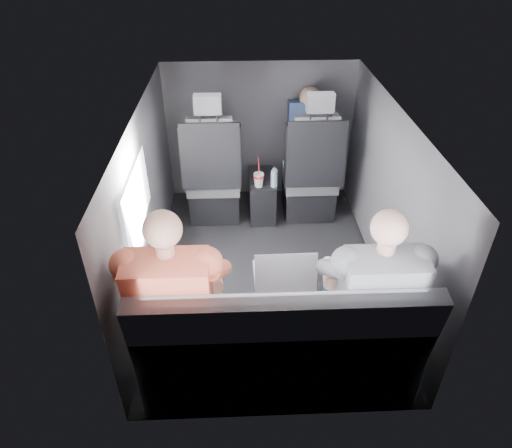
{
  "coord_description": "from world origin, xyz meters",
  "views": [
    {
      "loc": [
        -0.21,
        -2.87,
        2.45
      ],
      "look_at": [
        -0.1,
        -0.05,
        0.51
      ],
      "focal_mm": 32.0,
      "sensor_mm": 36.0,
      "label": 1
    }
  ],
  "objects_px": {
    "water_bottle": "(274,178)",
    "passenger_front_right": "(308,133)",
    "rear_bench": "(279,348)",
    "soda_cup": "(259,179)",
    "passenger_rear_right": "(369,293)",
    "front_seat_right": "(310,178)",
    "center_console": "(262,196)",
    "passenger_rear_left": "(176,297)",
    "front_seat_left": "(214,180)",
    "laptop_white": "(185,282)",
    "laptop_black": "(365,279)",
    "laptop_silver": "(284,273)"
  },
  "relations": [
    {
      "from": "water_bottle",
      "to": "passenger_rear_left",
      "type": "relative_size",
      "value": 0.14
    },
    {
      "from": "laptop_white",
      "to": "soda_cup",
      "type": "bearing_deg",
      "value": 71.61
    },
    {
      "from": "center_console",
      "to": "laptop_silver",
      "type": "distance_m",
      "value": 1.7
    },
    {
      "from": "rear_bench",
      "to": "laptop_black",
      "type": "relative_size",
      "value": 4.66
    },
    {
      "from": "center_console",
      "to": "passenger_rear_right",
      "type": "distance_m",
      "value": 1.97
    },
    {
      "from": "center_console",
      "to": "laptop_white",
      "type": "distance_m",
      "value": 1.84
    },
    {
      "from": "water_bottle",
      "to": "passenger_front_right",
      "type": "relative_size",
      "value": 0.24
    },
    {
      "from": "center_console",
      "to": "passenger_rear_left",
      "type": "distance_m",
      "value": 1.99
    },
    {
      "from": "rear_bench",
      "to": "passenger_front_right",
      "type": "relative_size",
      "value": 2.16
    },
    {
      "from": "water_bottle",
      "to": "passenger_front_right",
      "type": "distance_m",
      "value": 0.58
    },
    {
      "from": "laptop_white",
      "to": "laptop_black",
      "type": "xyz_separation_m",
      "value": [
        1.08,
        -0.01,
        -0.01
      ]
    },
    {
      "from": "rear_bench",
      "to": "laptop_silver",
      "type": "height_order",
      "value": "rear_bench"
    },
    {
      "from": "water_bottle",
      "to": "passenger_rear_left",
      "type": "xyz_separation_m",
      "value": [
        -0.69,
        -1.68,
        0.17
      ]
    },
    {
      "from": "laptop_silver",
      "to": "passenger_front_right",
      "type": "bearing_deg",
      "value": 78.12
    },
    {
      "from": "front_seat_left",
      "to": "passenger_rear_right",
      "type": "bearing_deg",
      "value": -61.88
    },
    {
      "from": "center_console",
      "to": "soda_cup",
      "type": "relative_size",
      "value": 1.71
    },
    {
      "from": "front_seat_left",
      "to": "laptop_silver",
      "type": "distance_m",
      "value": 1.69
    },
    {
      "from": "front_seat_right",
      "to": "laptop_white",
      "type": "xyz_separation_m",
      "value": [
        -1.0,
        -1.66,
        0.24
      ]
    },
    {
      "from": "passenger_front_right",
      "to": "soda_cup",
      "type": "bearing_deg",
      "value": -141.24
    },
    {
      "from": "front_seat_left",
      "to": "water_bottle",
      "type": "height_order",
      "value": "front_seat_left"
    },
    {
      "from": "laptop_black",
      "to": "passenger_rear_right",
      "type": "bearing_deg",
      "value": -95.13
    },
    {
      "from": "laptop_black",
      "to": "passenger_rear_right",
      "type": "xyz_separation_m",
      "value": [
        -0.01,
        -0.14,
        0.01
      ]
    },
    {
      "from": "soda_cup",
      "to": "passenger_front_right",
      "type": "xyz_separation_m",
      "value": [
        0.48,
        0.38,
        0.27
      ]
    },
    {
      "from": "rear_bench",
      "to": "laptop_silver",
      "type": "relative_size",
      "value": 4.35
    },
    {
      "from": "water_bottle",
      "to": "passenger_rear_right",
      "type": "bearing_deg",
      "value": -76.07
    },
    {
      "from": "center_console",
      "to": "passenger_front_right",
      "type": "bearing_deg",
      "value": 26.53
    },
    {
      "from": "laptop_white",
      "to": "center_console",
      "type": "bearing_deg",
      "value": 72.09
    },
    {
      "from": "water_bottle",
      "to": "laptop_silver",
      "type": "xyz_separation_m",
      "value": [
        -0.05,
        -1.47,
        0.15
      ]
    },
    {
      "from": "soda_cup",
      "to": "passenger_front_right",
      "type": "relative_size",
      "value": 0.38
    },
    {
      "from": "front_seat_left",
      "to": "laptop_white",
      "type": "bearing_deg",
      "value": -93.41
    },
    {
      "from": "laptop_black",
      "to": "rear_bench",
      "type": "bearing_deg",
      "value": -156.19
    },
    {
      "from": "laptop_silver",
      "to": "passenger_rear_right",
      "type": "bearing_deg",
      "value": -23.7
    },
    {
      "from": "passenger_rear_right",
      "to": "passenger_front_right",
      "type": "bearing_deg",
      "value": 92.2
    },
    {
      "from": "passenger_rear_right",
      "to": "water_bottle",
      "type": "bearing_deg",
      "value": 103.93
    },
    {
      "from": "center_console",
      "to": "passenger_rear_left",
      "type": "height_order",
      "value": "passenger_rear_left"
    },
    {
      "from": "laptop_white",
      "to": "passenger_rear_left",
      "type": "distance_m",
      "value": 0.15
    },
    {
      "from": "laptop_black",
      "to": "passenger_front_right",
      "type": "distance_m",
      "value": 1.93
    },
    {
      "from": "front_seat_left",
      "to": "center_console",
      "type": "xyz_separation_m",
      "value": [
        0.45,
        0.04,
        -0.2
      ]
    },
    {
      "from": "front_seat_right",
      "to": "center_console",
      "type": "xyz_separation_m",
      "value": [
        -0.45,
        0.04,
        -0.2
      ]
    },
    {
      "from": "rear_bench",
      "to": "water_bottle",
      "type": "xyz_separation_m",
      "value": [
        0.1,
        1.77,
        0.17
      ]
    },
    {
      "from": "front_seat_right",
      "to": "laptop_silver",
      "type": "height_order",
      "value": "front_seat_right"
    },
    {
      "from": "front_seat_right",
      "to": "passenger_rear_left",
      "type": "distance_m",
      "value": 2.1
    },
    {
      "from": "rear_bench",
      "to": "soda_cup",
      "type": "relative_size",
      "value": 5.7
    },
    {
      "from": "front_seat_left",
      "to": "passenger_rear_left",
      "type": "height_order",
      "value": "passenger_rear_left"
    },
    {
      "from": "front_seat_left",
      "to": "laptop_silver",
      "type": "bearing_deg",
      "value": -72.8
    },
    {
      "from": "front_seat_right",
      "to": "laptop_black",
      "type": "relative_size",
      "value": 3.69
    },
    {
      "from": "laptop_white",
      "to": "passenger_front_right",
      "type": "xyz_separation_m",
      "value": [
        0.99,
        1.92,
        0.11
      ]
    },
    {
      "from": "rear_bench",
      "to": "passenger_rear_right",
      "type": "relative_size",
      "value": 1.26
    },
    {
      "from": "center_console",
      "to": "laptop_white",
      "type": "relative_size",
      "value": 1.14
    },
    {
      "from": "laptop_silver",
      "to": "passenger_rear_right",
      "type": "relative_size",
      "value": 0.29
    }
  ]
}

